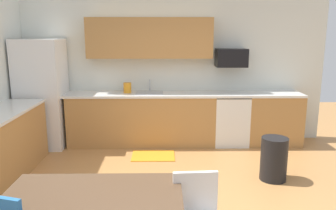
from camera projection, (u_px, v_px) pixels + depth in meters
ground_plane at (169, 206)px, 3.95m from camera, size 12.00×12.00×0.00m
wall_back at (167, 68)px, 6.26m from camera, size 5.80×0.10×2.70m
cabinet_run_back at (142, 120)px, 6.10m from camera, size 2.59×0.60×0.90m
cabinet_run_back_right at (273, 119)px, 6.14m from camera, size 0.96×0.60×0.90m
cabinet_run_left at (0, 148)px, 4.61m from camera, size 0.60×2.00×0.90m
countertop_back at (167, 94)px, 6.01m from camera, size 4.80×0.64×0.04m
upper_cabinets_back at (150, 38)px, 5.93m from camera, size 2.20×0.34×0.70m
refrigerator at (42, 94)px, 5.89m from camera, size 0.76×0.70×1.89m
oven_range at (230, 119)px, 6.12m from camera, size 0.60×0.60×0.91m
microwave at (231, 58)px, 5.99m from camera, size 0.54×0.36×0.32m
sink_basin at (150, 96)px, 6.01m from camera, size 0.48×0.40×0.14m
sink_faucet at (150, 86)px, 6.15m from camera, size 0.02×0.02×0.24m
dining_table at (91, 205)px, 2.58m from camera, size 1.40×0.90×0.76m
trash_bin at (274, 159)px, 4.62m from camera, size 0.36×0.36×0.60m
floor_mat at (153, 156)px, 5.56m from camera, size 0.70×0.50×0.01m
kettle at (127, 88)px, 6.03m from camera, size 0.14×0.14×0.20m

